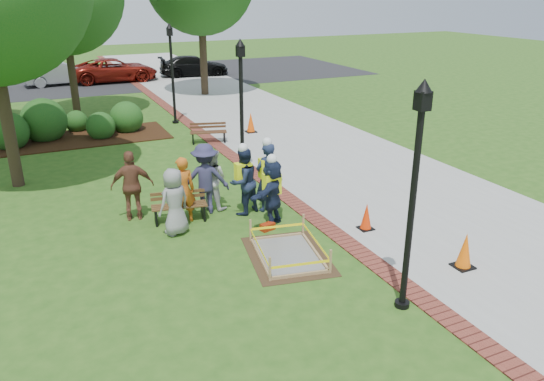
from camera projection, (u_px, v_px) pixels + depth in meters
name	position (u px, v px, depth m)	size (l,w,h in m)	color
ground	(274.00, 252.00, 12.04)	(100.00, 100.00, 0.00)	#285116
sidewalk	(281.00, 129.00, 22.47)	(6.00, 60.00, 0.02)	#9E9E99
brick_edging	(208.00, 138.00, 21.19)	(0.50, 60.00, 0.03)	maroon
mulch_bed	(78.00, 139.00, 21.01)	(7.00, 3.00, 0.05)	#381E0F
parking_lot	(100.00, 79.00, 34.91)	(36.00, 12.00, 0.01)	black
wet_concrete_pad	(288.00, 247.00, 11.77)	(2.10, 2.58, 0.55)	#47331E
bench_near	(180.00, 212.00, 13.56)	(1.45, 0.69, 0.75)	brown
bench_far	(209.00, 137.00, 20.46)	(1.46, 0.81, 0.75)	#502C1B
cone_front	(465.00, 251.00, 11.22)	(0.41, 0.41, 0.82)	black
cone_back	(366.00, 217.00, 13.04)	(0.35, 0.35, 0.70)	black
cone_far	(251.00, 123.00, 21.85)	(0.42, 0.42, 0.84)	black
toolbox	(268.00, 227.00, 13.10)	(0.35, 0.19, 0.18)	#9B260B
lamp_near	(414.00, 183.00, 9.10)	(0.28, 0.28, 4.26)	black
lamp_mid	(241.00, 100.00, 15.88)	(0.28, 0.28, 4.26)	black
lamp_far	(172.00, 66.00, 22.65)	(0.28, 0.28, 4.26)	black
shrub_a	(12.00, 148.00, 19.88)	(1.46, 1.46, 1.46)	#164E19
shrub_b	(47.00, 140.00, 20.97)	(1.77, 1.77, 1.77)	#164E19
shrub_c	(102.00, 138.00, 21.18)	(1.14, 1.14, 1.14)	#164E19
shrub_d	(128.00, 131.00, 22.17)	(1.36, 1.36, 1.36)	#164E19
shrub_e	(78.00, 131.00, 22.23)	(0.94, 0.94, 0.94)	#164E19
casual_person_a	(174.00, 202.00, 12.66)	(0.62, 0.51, 1.65)	gray
casual_person_b	(183.00, 190.00, 13.31)	(0.58, 0.40, 1.72)	#CA5F17
casual_person_c	(212.00, 179.00, 14.16)	(0.60, 0.63, 1.66)	silver
casual_person_d	(132.00, 186.00, 13.44)	(0.64, 0.47, 1.83)	brown
casual_person_e	(205.00, 179.00, 13.85)	(0.70, 0.56, 1.89)	#2F2D50
hivis_worker_a	(272.00, 190.00, 13.12)	(0.64, 0.63, 1.86)	#151638
hivis_worker_b	(267.00, 175.00, 13.95)	(0.66, 0.48, 2.02)	#1C1F49
hivis_worker_c	(243.00, 179.00, 13.78)	(0.66, 0.55, 1.93)	#1A2B45
parked_car_b	(61.00, 85.00, 32.87)	(4.75, 2.06, 1.55)	#A8A8AD
parked_car_c	(116.00, 82.00, 33.99)	(4.90, 2.13, 1.60)	maroon
parked_car_d	(194.00, 76.00, 36.23)	(4.47, 1.94, 1.46)	black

